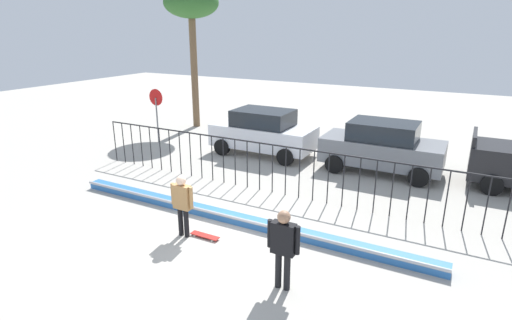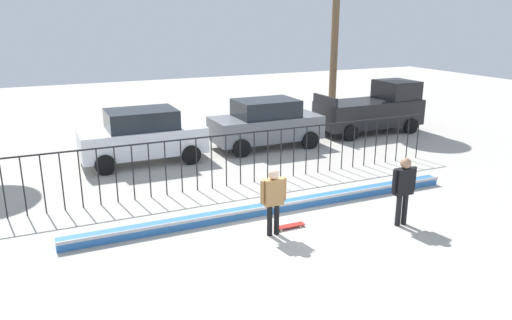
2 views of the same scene
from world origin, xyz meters
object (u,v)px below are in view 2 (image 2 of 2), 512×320
Objects in this scene: parked_car_gray at (266,123)px; camera_operator at (404,185)px; skateboard at (289,226)px; skateboarder at (273,196)px; pickup_truck at (373,109)px; parked_car_white at (143,136)px.

camera_operator is at bearing -93.14° from parked_car_gray.
skateboarder is at bearing -172.15° from skateboard.
camera_operator is 0.37× the size of pickup_truck.
parked_car_white reaches higher than camera_operator.
skateboard is 11.32m from pickup_truck.
skateboarder is 7.50m from parked_car_white.
skateboarder is 8.16m from parked_car_gray.
skateboarder is 2.07× the size of skateboard.
skateboard is 7.52m from parked_car_white.
parked_car_gray is at bearing -33.39° from camera_operator.
skateboarder is at bearing -116.10° from parked_car_gray.
pickup_truck is (8.84, 7.79, 0.04)m from skateboarder.
pickup_truck reaches higher than parked_car_gray.
camera_operator is at bearing -60.31° from parked_car_white.
parked_car_gray reaches higher than camera_operator.
parked_car_white is at bearing -177.97° from pickup_truck.
camera_operator is 9.40m from parked_car_white.
skateboard is at bearing -74.27° from parked_car_white.
parked_car_white and parked_car_gray have the same top height.
pickup_truck is at bearing 33.14° from skateboard.
pickup_truck reaches higher than skateboarder.
skateboard is (0.53, 0.17, -0.93)m from skateboarder.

